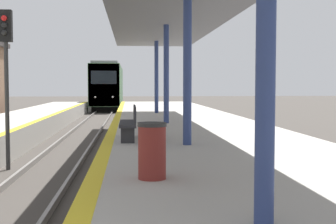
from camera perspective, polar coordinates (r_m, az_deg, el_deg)
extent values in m
cube|color=black|center=(49.66, -7.26, 0.78)|extent=(2.33, 15.86, 0.55)
cube|color=#477247|center=(49.61, -7.28, 3.28)|extent=(2.74, 17.62, 3.78)
cube|color=red|center=(40.89, -7.83, 3.28)|extent=(2.69, 0.16, 3.70)
cube|color=black|center=(40.83, -7.84, 4.21)|extent=(2.19, 0.06, 1.13)
cube|color=slate|center=(49.65, -7.29, 5.60)|extent=(2.33, 16.74, 0.24)
sphere|color=white|center=(40.89, -8.87, 1.82)|extent=(0.18, 0.18, 0.18)
sphere|color=white|center=(40.81, -6.76, 1.83)|extent=(0.18, 0.18, 0.18)
cylinder|color=#2D2D2D|center=(14.12, -19.03, 0.66)|extent=(0.12, 0.12, 3.65)
cube|color=black|center=(14.20, -19.20, 9.88)|extent=(0.36, 0.20, 0.90)
sphere|color=red|center=(14.10, -19.36, 10.75)|extent=(0.16, 0.16, 0.16)
sphere|color=black|center=(14.07, -19.34, 9.94)|extent=(0.16, 0.16, 0.16)
sphere|color=black|center=(14.05, -19.32, 9.12)|extent=(0.16, 0.16, 0.16)
cylinder|color=navy|center=(5.06, 11.84, 8.04)|extent=(0.21, 0.21, 3.83)
cylinder|color=navy|center=(11.63, 2.38, 5.39)|extent=(0.21, 0.21, 3.83)
cylinder|color=navy|center=(18.29, -0.21, 4.63)|extent=(0.21, 0.21, 3.83)
cylinder|color=navy|center=(24.97, -1.42, 4.28)|extent=(0.21, 0.21, 3.83)
cube|color=#515156|center=(15.14, 0.80, 12.57)|extent=(4.33, 26.78, 0.20)
cylinder|color=maroon|center=(7.44, -1.96, -4.98)|extent=(0.44, 0.44, 0.84)
cylinder|color=#262626|center=(7.39, -1.96, -1.53)|extent=(0.46, 0.46, 0.06)
cube|color=#28282D|center=(12.80, -4.93, -1.42)|extent=(0.44, 2.00, 0.08)
cube|color=#28282D|center=(12.79, -4.08, -0.25)|extent=(0.06, 2.00, 0.44)
cube|color=#262628|center=(12.03, -4.94, -2.87)|extent=(0.35, 0.08, 0.40)
cube|color=#262628|center=(13.62, -4.91, -2.15)|extent=(0.35, 0.08, 0.40)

